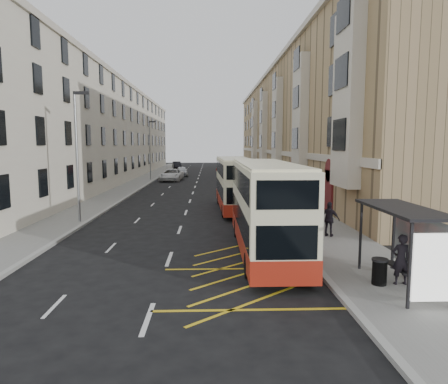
{
  "coord_description": "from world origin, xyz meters",
  "views": [
    {
      "loc": [
        1.79,
        -12.91,
        4.91
      ],
      "look_at": [
        2.56,
        9.06,
        2.32
      ],
      "focal_mm": 32.0,
      "sensor_mm": 36.0,
      "label": 1
    }
  ],
  "objects_px": {
    "street_lamp_near": "(77,150)",
    "car_red": "(225,168)",
    "litter_bin": "(379,271)",
    "car_silver": "(182,171)",
    "pedestrian_near": "(401,259)",
    "pedestrian_mid": "(422,255)",
    "double_decker_rear": "(234,184)",
    "car_dark": "(177,165)",
    "street_lamp_far": "(150,147)",
    "pedestrian_far": "(329,219)",
    "bus_shelter": "(412,231)",
    "white_van": "(172,175)",
    "double_decker_front": "(265,208)"
  },
  "relations": [
    {
      "from": "pedestrian_near",
      "to": "pedestrian_mid",
      "type": "height_order",
      "value": "pedestrian_near"
    },
    {
      "from": "car_dark",
      "to": "car_red",
      "type": "bearing_deg",
      "value": -61.59
    },
    {
      "from": "street_lamp_near",
      "to": "street_lamp_far",
      "type": "distance_m",
      "value": 30.0
    },
    {
      "from": "double_decker_rear",
      "to": "car_dark",
      "type": "xyz_separation_m",
      "value": [
        -8.82,
        53.89,
        -1.27
      ]
    },
    {
      "from": "double_decker_front",
      "to": "white_van",
      "type": "distance_m",
      "value": 38.3
    },
    {
      "from": "bus_shelter",
      "to": "car_dark",
      "type": "bearing_deg",
      "value": 100.75
    },
    {
      "from": "street_lamp_near",
      "to": "car_red",
      "type": "relative_size",
      "value": 1.54
    },
    {
      "from": "litter_bin",
      "to": "pedestrian_mid",
      "type": "bearing_deg",
      "value": 18.21
    },
    {
      "from": "bus_shelter",
      "to": "pedestrian_mid",
      "type": "xyz_separation_m",
      "value": [
        1.02,
        1.12,
        -1.12
      ]
    },
    {
      "from": "pedestrian_far",
      "to": "double_decker_rear",
      "type": "bearing_deg",
      "value": -31.1
    },
    {
      "from": "street_lamp_far",
      "to": "double_decker_rear",
      "type": "xyz_separation_m",
      "value": [
        9.97,
        -24.93,
        -2.63
      ]
    },
    {
      "from": "pedestrian_far",
      "to": "car_dark",
      "type": "relative_size",
      "value": 0.4
    },
    {
      "from": "car_red",
      "to": "car_dark",
      "type": "bearing_deg",
      "value": -71.7
    },
    {
      "from": "street_lamp_far",
      "to": "pedestrian_near",
      "type": "xyz_separation_m",
      "value": [
        14.66,
        -41.86,
        -3.61
      ]
    },
    {
      "from": "bus_shelter",
      "to": "white_van",
      "type": "height_order",
      "value": "bus_shelter"
    },
    {
      "from": "litter_bin",
      "to": "pedestrian_mid",
      "type": "relative_size",
      "value": 0.52
    },
    {
      "from": "car_dark",
      "to": "white_van",
      "type": "bearing_deg",
      "value": -96.57
    },
    {
      "from": "litter_bin",
      "to": "white_van",
      "type": "relative_size",
      "value": 0.15
    },
    {
      "from": "double_decker_front",
      "to": "white_van",
      "type": "height_order",
      "value": "double_decker_front"
    },
    {
      "from": "double_decker_rear",
      "to": "litter_bin",
      "type": "xyz_separation_m",
      "value": [
        3.96,
        -16.93,
        -1.39
      ]
    },
    {
      "from": "double_decker_front",
      "to": "white_van",
      "type": "relative_size",
      "value": 1.75
    },
    {
      "from": "street_lamp_near",
      "to": "street_lamp_far",
      "type": "relative_size",
      "value": 1.0
    },
    {
      "from": "street_lamp_far",
      "to": "litter_bin",
      "type": "height_order",
      "value": "street_lamp_far"
    },
    {
      "from": "white_van",
      "to": "car_red",
      "type": "xyz_separation_m",
      "value": [
        8.06,
        16.42,
        -0.07
      ]
    },
    {
      "from": "litter_bin",
      "to": "car_silver",
      "type": "distance_m",
      "value": 51.42
    },
    {
      "from": "street_lamp_near",
      "to": "car_red",
      "type": "height_order",
      "value": "street_lamp_near"
    },
    {
      "from": "double_decker_rear",
      "to": "pedestrian_mid",
      "type": "relative_size",
      "value": 5.72
    },
    {
      "from": "street_lamp_far",
      "to": "double_decker_rear",
      "type": "distance_m",
      "value": 26.98
    },
    {
      "from": "pedestrian_near",
      "to": "street_lamp_near",
      "type": "bearing_deg",
      "value": -40.86
    },
    {
      "from": "bus_shelter",
      "to": "pedestrian_mid",
      "type": "bearing_deg",
      "value": 47.62
    },
    {
      "from": "double_decker_rear",
      "to": "car_dark",
      "type": "bearing_deg",
      "value": 97.59
    },
    {
      "from": "pedestrian_near",
      "to": "car_red",
      "type": "height_order",
      "value": "pedestrian_near"
    },
    {
      "from": "car_red",
      "to": "litter_bin",
      "type": "bearing_deg",
      "value": 72.98
    },
    {
      "from": "street_lamp_far",
      "to": "car_dark",
      "type": "xyz_separation_m",
      "value": [
        1.15,
        28.96,
        -3.89
      ]
    },
    {
      "from": "double_decker_front",
      "to": "pedestrian_near",
      "type": "height_order",
      "value": "double_decker_front"
    },
    {
      "from": "pedestrian_mid",
      "to": "car_dark",
      "type": "xyz_separation_m",
      "value": [
        -14.56,
        70.23,
        -0.28
      ]
    },
    {
      "from": "double_decker_front",
      "to": "double_decker_rear",
      "type": "distance_m",
      "value": 12.35
    },
    {
      "from": "car_red",
      "to": "pedestrian_near",
      "type": "bearing_deg",
      "value": 73.68
    },
    {
      "from": "double_decker_front",
      "to": "litter_bin",
      "type": "distance_m",
      "value": 5.86
    },
    {
      "from": "car_red",
      "to": "bus_shelter",
      "type": "bearing_deg",
      "value": 73.69
    },
    {
      "from": "street_lamp_far",
      "to": "car_silver",
      "type": "distance_m",
      "value": 10.03
    },
    {
      "from": "street_lamp_near",
      "to": "street_lamp_far",
      "type": "height_order",
      "value": "same"
    },
    {
      "from": "bus_shelter",
      "to": "street_lamp_near",
      "type": "height_order",
      "value": "street_lamp_near"
    },
    {
      "from": "street_lamp_near",
      "to": "car_silver",
      "type": "bearing_deg",
      "value": 84.62
    },
    {
      "from": "car_silver",
      "to": "car_dark",
      "type": "height_order",
      "value": "car_silver"
    },
    {
      "from": "street_lamp_near",
      "to": "double_decker_front",
      "type": "bearing_deg",
      "value": -34.38
    },
    {
      "from": "pedestrian_mid",
      "to": "car_red",
      "type": "height_order",
      "value": "pedestrian_mid"
    },
    {
      "from": "double_decker_front",
      "to": "pedestrian_near",
      "type": "xyz_separation_m",
      "value": [
        4.04,
        -4.6,
        -1.08
      ]
    },
    {
      "from": "pedestrian_mid",
      "to": "double_decker_rear",
      "type": "bearing_deg",
      "value": 98.57
    },
    {
      "from": "litter_bin",
      "to": "white_van",
      "type": "distance_m",
      "value": 43.52
    }
  ]
}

